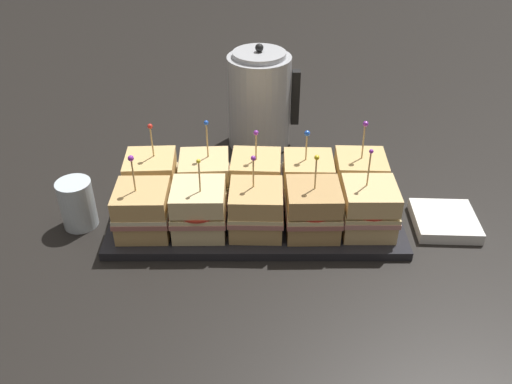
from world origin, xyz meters
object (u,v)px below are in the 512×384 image
kettle_steel (259,100)px  sandwich_back_right (308,179)px  drinking_glass (77,204)px  sandwich_front_right (313,210)px  sandwich_front_center (256,210)px  sandwich_back_far_left (152,179)px  napkin_stack (444,220)px  serving_platter (256,217)px  sandwich_front_left (199,210)px  sandwich_front_far_right (369,208)px  sandwich_front_far_left (143,211)px  sandwich_back_far_right (359,178)px  sandwich_back_center (256,179)px  sandwich_back_left (205,179)px

kettle_steel → sandwich_back_right: bearing=-70.1°
drinking_glass → sandwich_front_right: bearing=-5.2°
sandwich_front_center → drinking_glass: 0.37m
sandwich_back_far_left → napkin_stack: 0.62m
drinking_glass → serving_platter: bearing=2.2°
sandwich_front_left → sandwich_front_right: sandwich_front_right is taller
serving_platter → sandwich_front_far_right: bearing=-13.7°
sandwich_front_far_left → kettle_steel: size_ratio=0.66×
sandwich_back_far_right → napkin_stack: size_ratio=1.40×
serving_platter → sandwich_back_far_right: sandwich_back_far_right is taller
sandwich_front_far_left → sandwich_front_far_right: size_ratio=0.97×
sandwich_back_center → sandwich_back_right: (0.11, 0.00, -0.00)m
sandwich_back_far_left → sandwich_back_center: bearing=-0.2°
sandwich_front_far_right → sandwich_back_right: (-0.11, 0.11, -0.00)m
sandwich_back_far_left → sandwich_back_right: bearing=0.3°
drinking_glass → napkin_stack: size_ratio=0.79×
sandwich_front_right → sandwich_back_right: sandwich_front_right is taller
sandwich_front_left → drinking_glass: (-0.25, 0.04, -0.02)m
sandwich_front_far_right → sandwich_front_far_left: bearing=-179.6°
sandwich_front_left → napkin_stack: (0.50, 0.04, -0.06)m
serving_platter → sandwich_back_left: size_ratio=3.24×
kettle_steel → sandwich_back_left: bearing=-112.4°
sandwich_front_right → sandwich_back_center: size_ratio=1.03×
serving_platter → sandwich_front_right: bearing=-27.4°
sandwich_back_right → sandwich_back_far_right: (0.11, -0.00, 0.00)m
sandwich_front_far_right → sandwich_back_far_right: (-0.00, 0.11, 0.00)m
sandwich_front_far_left → sandwich_front_center: (0.22, 0.00, -0.00)m
sandwich_back_far_right → napkin_stack: bearing=-23.9°
sandwich_back_center → sandwich_back_far_right: (0.22, 0.00, 0.00)m
serving_platter → sandwich_back_right: size_ratio=3.65×
sandwich_back_far_left → sandwich_back_right: (0.33, 0.00, -0.00)m
sandwich_back_right → sandwich_back_center: bearing=-178.7°
kettle_steel → sandwich_front_right: bearing=-75.5°
sandwich_front_right → sandwich_back_center: sandwich_front_right is taller
sandwich_front_left → sandwich_back_right: size_ratio=1.04×
sandwich_back_far_right → sandwich_front_far_right: bearing=-89.9°
sandwich_front_left → sandwich_back_left: size_ratio=0.92×
serving_platter → kettle_steel: bearing=88.5°
serving_platter → sandwich_back_right: (0.11, 0.06, 0.06)m
sandwich_back_left → napkin_stack: (0.50, -0.07, -0.06)m
sandwich_front_left → sandwich_back_left: bearing=88.4°
kettle_steel → sandwich_front_far_right: bearing=-61.6°
sandwich_front_right → napkin_stack: size_ratio=1.32×
sandwich_back_far_left → sandwich_back_far_right: sandwich_back_far_right is taller
sandwich_back_far_left → sandwich_back_left: size_ratio=0.96×
sandwich_front_far_right → sandwich_back_far_left: bearing=166.1°
sandwich_back_far_left → sandwich_back_right: sandwich_back_far_left is taller
sandwich_back_center → sandwich_front_left: bearing=-135.1°
sandwich_back_far_left → kettle_steel: size_ratio=0.67×
serving_platter → napkin_stack: bearing=-2.8°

